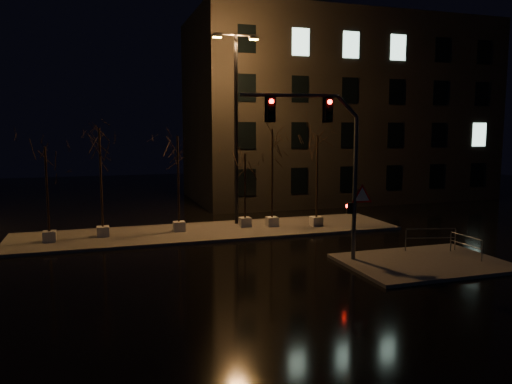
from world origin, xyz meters
name	(u,v)px	position (x,y,z in m)	size (l,w,h in m)	color
ground	(239,258)	(0.00, 0.00, 0.00)	(90.00, 90.00, 0.00)	black
median	(211,232)	(0.00, 6.00, 0.07)	(22.00, 5.00, 0.15)	#4F4B46
sidewalk_corner	(424,263)	(7.50, -3.50, 0.07)	(7.00, 5.00, 0.15)	#4F4B46
building	(337,111)	(14.00, 18.00, 7.50)	(25.00, 12.00, 15.00)	black
tree_0	(46,168)	(-8.62, 5.75, 3.97)	(1.80, 1.80, 5.03)	#B9B6AD
tree_1	(100,152)	(-5.95, 6.20, 4.72)	(1.80, 1.80, 6.03)	#B9B6AD
tree_2	(178,157)	(-1.77, 6.39, 4.39)	(1.80, 1.80, 5.58)	#B9B6AD
tree_3	(245,170)	(2.21, 6.48, 3.56)	(1.80, 1.80, 4.50)	#B9B6AD
tree_4	(272,151)	(3.80, 6.14, 4.68)	(1.80, 1.80, 5.97)	#B9B6AD
tree_5	(317,156)	(6.39, 5.42, 4.37)	(1.80, 1.80, 5.56)	#B9B6AD
traffic_signal_mast	(330,153)	(3.52, -2.06, 4.94)	(5.92, 0.98, 7.30)	#585B5F
streetlight_main	(236,116)	(1.99, 7.60, 6.73)	(2.85, 0.39, 11.41)	black
guard_rail_a	(431,236)	(9.03, -1.91, 0.86)	(2.44, 0.63, 1.08)	#585B5F
guard_rail_b	(466,243)	(9.87, -3.34, 0.77)	(0.11, 2.02, 0.96)	#585B5F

